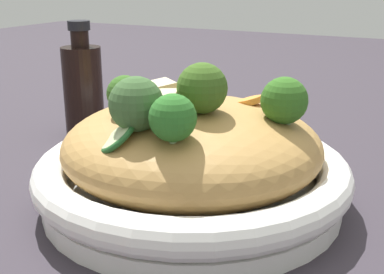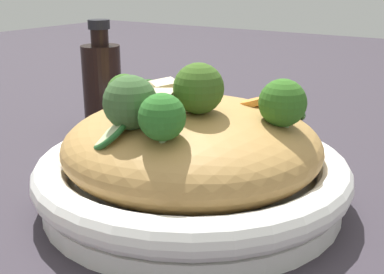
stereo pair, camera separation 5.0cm
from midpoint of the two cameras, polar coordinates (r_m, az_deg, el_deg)
name	(u,v)px [view 1 (the left image)]	position (r m, az deg, el deg)	size (l,w,h in m)	color
ground_plane	(192,202)	(0.53, -2.74, -7.38)	(3.00, 3.00, 0.00)	#322C34
serving_bowl	(192,178)	(0.52, -2.79, -4.65)	(0.32, 0.32, 0.05)	white
noodle_heap	(192,145)	(0.51, -2.86, -0.97)	(0.26, 0.26, 0.10)	#B08345
broccoli_florets	(190,101)	(0.45, -3.45, 4.00)	(0.19, 0.15, 0.07)	#A2B973
carrot_coins	(248,103)	(0.52, 3.57, 3.82)	(0.12, 0.05, 0.04)	orange
zucchini_slices	(196,111)	(0.51, -2.41, 2.93)	(0.17, 0.22, 0.04)	beige
chicken_chunks	(154,99)	(0.51, -7.20, 4.24)	(0.09, 0.09, 0.03)	beige
soy_sauce_bottle	(83,88)	(0.75, -14.09, 5.32)	(0.06, 0.06, 0.16)	black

